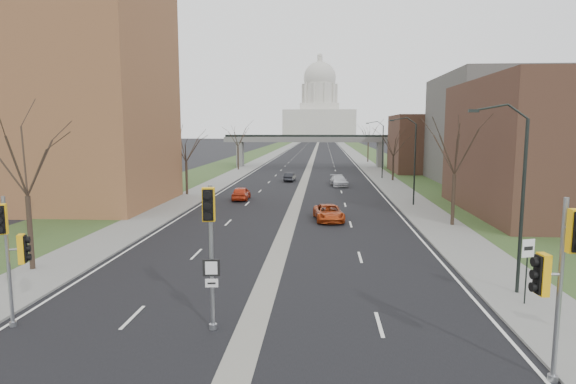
# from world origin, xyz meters

# --- Properties ---
(ground) EXTENTS (700.00, 700.00, 0.00)m
(ground) POSITION_xyz_m (0.00, 0.00, 0.00)
(ground) COLOR black
(ground) RESTS_ON ground
(road_surface) EXTENTS (20.00, 600.00, 0.01)m
(road_surface) POSITION_xyz_m (0.00, 150.00, 0.01)
(road_surface) COLOR black
(road_surface) RESTS_ON ground
(median_strip) EXTENTS (1.20, 600.00, 0.02)m
(median_strip) POSITION_xyz_m (0.00, 150.00, 0.00)
(median_strip) COLOR gray
(median_strip) RESTS_ON ground
(sidewalk_right) EXTENTS (4.00, 600.00, 0.12)m
(sidewalk_right) POSITION_xyz_m (12.00, 150.00, 0.06)
(sidewalk_right) COLOR gray
(sidewalk_right) RESTS_ON ground
(sidewalk_left) EXTENTS (4.00, 600.00, 0.12)m
(sidewalk_left) POSITION_xyz_m (-12.00, 150.00, 0.06)
(sidewalk_left) COLOR gray
(sidewalk_left) RESTS_ON ground
(grass_verge_right) EXTENTS (8.00, 600.00, 0.10)m
(grass_verge_right) POSITION_xyz_m (18.00, 150.00, 0.05)
(grass_verge_right) COLOR #2E4922
(grass_verge_right) RESTS_ON ground
(grass_verge_left) EXTENTS (8.00, 600.00, 0.10)m
(grass_verge_left) POSITION_xyz_m (-18.00, 150.00, 0.05)
(grass_verge_left) COLOR #2E4922
(grass_verge_left) RESTS_ON ground
(apartment_building) EXTENTS (25.00, 16.00, 22.00)m
(apartment_building) POSITION_xyz_m (-26.00, 30.00, 11.00)
(apartment_building) COLOR brown
(apartment_building) RESTS_ON ground
(commercial_block_near) EXTENTS (16.00, 20.00, 12.00)m
(commercial_block_near) POSITION_xyz_m (24.00, 28.00, 6.00)
(commercial_block_near) COLOR #492C22
(commercial_block_near) RESTS_ON ground
(commercial_block_mid) EXTENTS (18.00, 22.00, 15.00)m
(commercial_block_mid) POSITION_xyz_m (28.00, 52.00, 7.50)
(commercial_block_mid) COLOR #5D5B55
(commercial_block_mid) RESTS_ON ground
(commercial_block_far) EXTENTS (14.00, 14.00, 10.00)m
(commercial_block_far) POSITION_xyz_m (22.00, 70.00, 5.00)
(commercial_block_far) COLOR #492C22
(commercial_block_far) RESTS_ON ground
(pedestrian_bridge) EXTENTS (34.00, 3.00, 6.45)m
(pedestrian_bridge) POSITION_xyz_m (0.00, 80.00, 4.84)
(pedestrian_bridge) COLOR slate
(pedestrian_bridge) RESTS_ON ground
(capitol) EXTENTS (48.00, 42.00, 55.75)m
(capitol) POSITION_xyz_m (0.00, 320.00, 18.60)
(capitol) COLOR silver
(capitol) RESTS_ON ground
(streetlight_near) EXTENTS (2.61, 0.20, 8.70)m
(streetlight_near) POSITION_xyz_m (10.99, 6.00, 6.95)
(streetlight_near) COLOR black
(streetlight_near) RESTS_ON sidewalk_right
(streetlight_mid) EXTENTS (2.61, 0.20, 8.70)m
(streetlight_mid) POSITION_xyz_m (10.99, 32.00, 6.95)
(streetlight_mid) COLOR black
(streetlight_mid) RESTS_ON sidewalk_right
(streetlight_far) EXTENTS (2.61, 0.20, 8.70)m
(streetlight_far) POSITION_xyz_m (10.99, 58.00, 6.95)
(streetlight_far) COLOR black
(streetlight_far) RESTS_ON sidewalk_right
(tree_left_a) EXTENTS (7.20, 7.20, 9.40)m
(tree_left_a) POSITION_xyz_m (-13.00, 8.00, 6.64)
(tree_left_a) COLOR #382B21
(tree_left_a) RESTS_ON sidewalk_left
(tree_left_b) EXTENTS (6.75, 6.75, 8.81)m
(tree_left_b) POSITION_xyz_m (-13.00, 38.00, 6.23)
(tree_left_b) COLOR #382B21
(tree_left_b) RESTS_ON sidewalk_left
(tree_left_c) EXTENTS (7.65, 7.65, 9.99)m
(tree_left_c) POSITION_xyz_m (-13.00, 72.00, 7.04)
(tree_left_c) COLOR #382B21
(tree_left_c) RESTS_ON sidewalk_left
(tree_right_a) EXTENTS (7.20, 7.20, 9.40)m
(tree_right_a) POSITION_xyz_m (13.00, 22.00, 6.64)
(tree_right_a) COLOR #382B21
(tree_right_a) RESTS_ON sidewalk_right
(tree_right_b) EXTENTS (6.30, 6.30, 8.22)m
(tree_right_b) POSITION_xyz_m (13.00, 55.00, 5.82)
(tree_right_b) COLOR #382B21
(tree_right_b) RESTS_ON sidewalk_right
(tree_right_c) EXTENTS (7.65, 7.65, 9.99)m
(tree_right_c) POSITION_xyz_m (13.00, 95.00, 7.04)
(tree_right_c) COLOR #382B21
(tree_right_c) RESTS_ON sidewalk_right
(signal_pole_left) EXTENTS (0.86, 1.16, 5.16)m
(signal_pole_left) POSITION_xyz_m (-9.09, 0.71, 3.38)
(signal_pole_left) COLOR gray
(signal_pole_left) RESTS_ON ground
(signal_pole_median) EXTENTS (0.65, 0.93, 5.61)m
(signal_pole_median) POSITION_xyz_m (-1.42, 0.81, 3.91)
(signal_pole_median) COLOR gray
(signal_pole_median) RESTS_ON ground
(signal_pole_right) EXTENTS (1.11, 0.98, 5.71)m
(signal_pole_right) POSITION_xyz_m (9.62, -2.18, 3.73)
(signal_pole_right) COLOR gray
(signal_pole_right) RESTS_ON ground
(speed_limit_sign) EXTENTS (0.59, 0.24, 2.87)m
(speed_limit_sign) POSITION_xyz_m (11.54, 4.51, 2.09)
(speed_limit_sign) COLOR black
(speed_limit_sign) RESTS_ON sidewalk_right
(car_left_near) EXTENTS (1.85, 4.33, 1.46)m
(car_left_near) POSITION_xyz_m (-6.11, 34.82, 0.73)
(car_left_near) COLOR red
(car_left_near) RESTS_ON ground
(car_left_far) EXTENTS (1.62, 3.88, 1.25)m
(car_left_far) POSITION_xyz_m (-2.10, 53.60, 0.62)
(car_left_far) COLOR black
(car_left_far) RESTS_ON ground
(car_right_near) EXTENTS (2.82, 5.09, 1.35)m
(car_right_near) POSITION_xyz_m (3.24, 23.54, 0.67)
(car_right_near) COLOR #AC3B12
(car_right_near) RESTS_ON ground
(car_right_mid) EXTENTS (2.56, 5.06, 1.41)m
(car_right_mid) POSITION_xyz_m (4.88, 48.19, 0.70)
(car_right_mid) COLOR #B8B9C0
(car_right_mid) RESTS_ON ground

